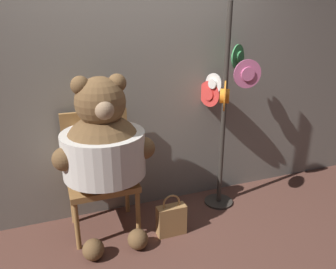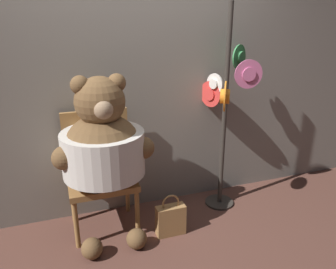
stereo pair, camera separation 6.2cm
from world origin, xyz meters
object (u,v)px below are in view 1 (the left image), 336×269
(hat_display_rack, at_px, (225,108))
(teddy_bear, at_px, (104,148))
(chair, at_px, (100,168))
(handbag_on_ground, at_px, (171,219))

(hat_display_rack, bearing_deg, teddy_bear, -174.52)
(teddy_bear, height_order, hat_display_rack, hat_display_rack)
(chair, height_order, teddy_bear, teddy_bear)
(chair, relative_size, hat_display_rack, 0.54)
(chair, height_order, handbag_on_ground, chair)
(teddy_bear, relative_size, handbag_on_ground, 3.61)
(chair, distance_m, hat_display_rack, 1.24)
(chair, xyz_separation_m, hat_display_rack, (1.16, -0.05, 0.43))
(hat_display_rack, xyz_separation_m, handbag_on_ground, (-0.64, -0.31, -0.84))
(hat_display_rack, bearing_deg, handbag_on_ground, -154.20)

